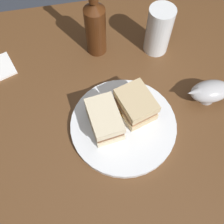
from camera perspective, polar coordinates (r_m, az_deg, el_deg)
ground_plane at (r=1.42m, az=-1.26°, el=-13.61°), size 6.00×6.00×0.00m
dining_table at (r=1.06m, az=-1.66°, el=-8.76°), size 1.17×0.89×0.75m
plate at (r=0.68m, az=2.54°, el=-2.89°), size 0.28×0.28×0.02m
sandwich_half_left at (r=0.67m, az=5.29°, el=1.63°), size 0.11×0.12×0.06m
sandwich_half_right at (r=0.65m, az=-1.76°, el=-1.70°), size 0.09×0.12×0.07m
potato_wedge_front at (r=0.69m, az=1.03°, el=0.65°), size 0.04×0.05×0.01m
potato_wedge_middle at (r=0.69m, az=1.84°, el=0.91°), size 0.05×0.04×0.01m
potato_wedge_back at (r=0.68m, az=-2.09°, el=-0.27°), size 0.03×0.05×0.02m
potato_wedge_left_edge at (r=0.68m, az=0.69°, el=0.17°), size 0.03×0.04×0.02m
potato_wedge_right_edge at (r=0.69m, az=-1.27°, el=0.80°), size 0.06×0.05×0.02m
pint_glass at (r=0.81m, az=10.22°, el=16.93°), size 0.08×0.08×0.15m
gravy_boat at (r=0.75m, az=20.88°, el=4.30°), size 0.12×0.07×0.06m
cider_bottle at (r=0.77m, az=-3.72°, el=18.54°), size 0.06×0.06×0.25m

